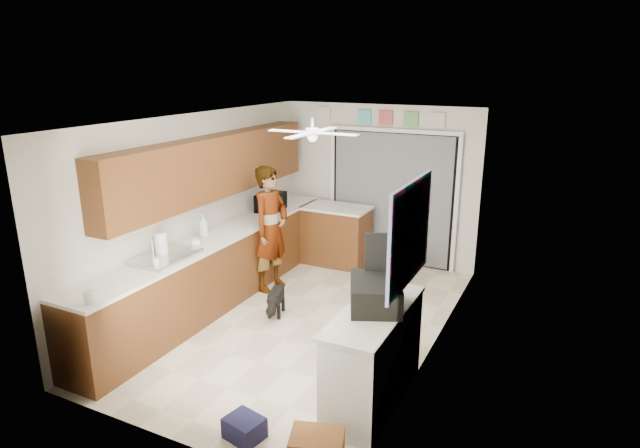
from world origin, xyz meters
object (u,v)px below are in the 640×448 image
(microwave, at_px, (271,202))
(dog, at_px, (276,301))
(soap_bottle, at_px, (203,225))
(navy_crate, at_px, (244,428))
(man, at_px, (271,229))
(suitcase, at_px, (375,294))
(cup, at_px, (195,243))
(paper_towel_roll, at_px, (161,244))

(microwave, bearing_deg, dog, -152.52)
(soap_bottle, relative_size, navy_crate, 1.01)
(soap_bottle, distance_m, man, 0.99)
(microwave, xyz_separation_m, suitcase, (2.61, -2.46, -0.01))
(man, xyz_separation_m, dog, (0.49, -0.72, -0.70))
(microwave, distance_m, man, 0.79)
(microwave, distance_m, navy_crate, 4.10)
(navy_crate, bearing_deg, microwave, 117.64)
(man, bearing_deg, soap_bottle, 154.41)
(cup, height_order, paper_towel_roll, paper_towel_roll)
(soap_bottle, relative_size, cup, 2.47)
(cup, bearing_deg, suitcase, -13.20)
(soap_bottle, xyz_separation_m, paper_towel_roll, (0.03, -0.81, -0.01))
(navy_crate, height_order, man, man)
(cup, bearing_deg, man, 74.45)
(microwave, bearing_deg, suitcase, -138.71)
(cup, distance_m, suitcase, 2.63)
(cup, height_order, man, man)
(soap_bottle, bearing_deg, man, 58.56)
(microwave, height_order, suitcase, microwave)
(microwave, distance_m, suitcase, 3.59)
(microwave, relative_size, dog, 1.01)
(paper_towel_roll, height_order, man, man)
(paper_towel_roll, bearing_deg, suitcase, -3.57)
(cup, height_order, navy_crate, cup)
(man, distance_m, dog, 1.11)
(cup, distance_m, man, 1.26)
(microwave, xyz_separation_m, paper_towel_roll, (-0.08, -2.30, 0.01))
(suitcase, xyz_separation_m, navy_crate, (-0.76, -1.07, -0.97))
(suitcase, bearing_deg, cup, 143.16)
(paper_towel_roll, bearing_deg, microwave, 87.94)
(cup, height_order, suitcase, suitcase)
(microwave, xyz_separation_m, navy_crate, (1.85, -3.53, -0.98))
(navy_crate, bearing_deg, dog, 114.03)
(soap_bottle, height_order, dog, soap_bottle)
(man, relative_size, dog, 3.68)
(soap_bottle, xyz_separation_m, cup, (0.17, -0.38, -0.11))
(suitcase, relative_size, dog, 1.25)
(paper_towel_roll, xyz_separation_m, dog, (0.97, 0.92, -0.90))
(dog, bearing_deg, soap_bottle, 169.74)
(navy_crate, relative_size, man, 0.18)
(cup, bearing_deg, microwave, 91.74)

